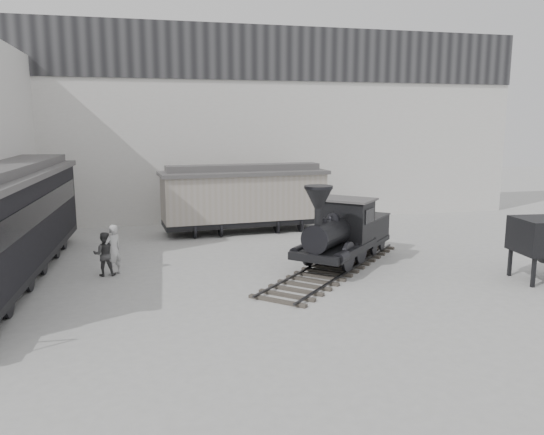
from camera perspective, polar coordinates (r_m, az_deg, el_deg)
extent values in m
plane|color=#9E9E9B|center=(17.91, 4.90, -8.17)|extent=(90.00, 90.00, 0.00)
cube|color=silver|center=(31.61, -3.54, 9.85)|extent=(34.00, 2.40, 11.00)
cube|color=#232326|center=(30.63, -3.21, 17.35)|extent=(34.00, 0.12, 3.00)
cube|color=#342F29|center=(20.81, 6.63, -5.36)|extent=(7.96, 8.29, 0.16)
cube|color=#2D2D30|center=(21.09, 4.78, -4.98)|extent=(6.52, 6.94, 0.06)
cube|color=#2D2D30|center=(20.53, 8.53, -5.48)|extent=(6.52, 6.94, 0.06)
cylinder|color=black|center=(20.52, 4.04, -3.68)|extent=(0.86, 0.91, 1.13)
cylinder|color=black|center=(19.89, 8.20, -4.19)|extent=(0.86, 0.91, 1.13)
cylinder|color=black|center=(21.69, 5.58, -2.95)|extent=(0.86, 0.91, 1.13)
cylinder|color=black|center=(21.11, 9.55, -3.41)|extent=(0.86, 0.91, 1.13)
cube|color=black|center=(20.76, 6.84, -3.21)|extent=(4.03, 4.10, 0.29)
cylinder|color=black|center=(19.97, 6.07, -1.79)|extent=(2.36, 2.42, 1.03)
cylinder|color=black|center=(19.00, 4.98, 0.07)|extent=(0.38, 0.38, 0.62)
cone|color=black|center=(18.89, 5.01, 2.07)|extent=(1.39, 1.39, 0.72)
sphere|color=black|center=(20.25, 6.57, -0.22)|extent=(0.53, 0.53, 0.53)
cube|color=black|center=(21.41, 7.87, -0.27)|extent=(2.41, 2.38, 1.59)
cube|color=#545252|center=(21.27, 7.92, 1.95)|extent=(2.70, 2.67, 0.08)
cube|color=black|center=(23.20, 9.56, -0.95)|extent=(2.75, 2.76, 0.92)
cylinder|color=black|center=(27.41, -7.31, -1.02)|extent=(1.91, 0.88, 0.74)
cylinder|color=black|center=(28.47, 1.16, -0.53)|extent=(1.91, 0.88, 0.74)
cube|color=black|center=(27.83, -3.00, -0.39)|extent=(8.50, 2.96, 0.28)
cube|color=#A19788|center=(27.63, -3.02, 2.26)|extent=(8.51, 3.06, 2.32)
cube|color=#545252|center=(27.49, -3.04, 4.84)|extent=(8.81, 3.35, 0.19)
cube|color=#545252|center=(27.47, -3.05, 5.38)|extent=(8.04, 1.73, 0.33)
cylinder|color=black|center=(25.17, -24.39, -2.67)|extent=(2.34, 0.96, 0.88)
cube|color=black|center=(20.96, -27.10, -4.64)|extent=(3.33, 14.58, 0.31)
cube|color=black|center=(21.25, -26.98, -0.10)|extent=(3.37, 12.69, 2.83)
cube|color=black|center=(20.83, -23.13, 1.17)|extent=(0.44, 11.75, 0.79)
imported|color=#B6B6B6|center=(20.64, -16.71, -3.36)|extent=(0.82, 0.81, 1.91)
imported|color=#3D3D3D|center=(20.66, -17.59, -3.76)|extent=(0.81, 0.64, 1.65)
cube|color=black|center=(20.49, 26.31, -5.33)|extent=(0.12, 0.12, 1.05)
cube|color=black|center=(21.64, 24.22, -4.39)|extent=(0.12, 0.12, 1.05)
cone|color=black|center=(21.45, 27.24, -3.70)|extent=(1.77, 1.77, 0.48)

